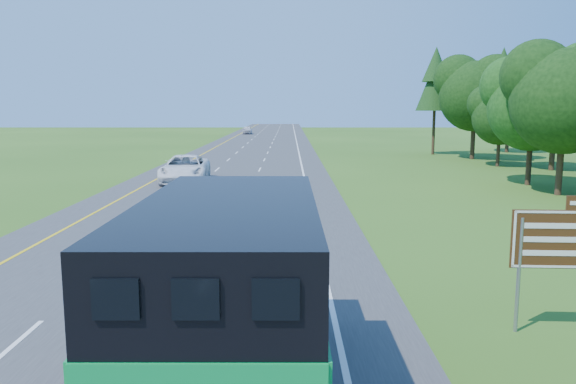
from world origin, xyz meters
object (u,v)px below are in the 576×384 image
object	(u,v)px
white_suv	(185,169)
far_car	(247,130)
horse_truck	(234,296)
exit_sign	(555,245)

from	to	relation	value
white_suv	far_car	xyz separation A→B (m)	(-0.98, 72.88, -0.17)
horse_truck	exit_sign	distance (m)	7.96
horse_truck	far_car	world-z (taller)	horse_truck
white_suv	far_car	distance (m)	72.89
horse_truck	exit_sign	world-z (taller)	horse_truck
far_car	horse_truck	bearing A→B (deg)	-88.73
horse_truck	far_car	bearing A→B (deg)	94.07
far_car	exit_sign	size ratio (longest dim) A/B	1.39
far_car	exit_sign	distance (m)	100.86
far_car	white_suv	bearing A→B (deg)	-92.08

